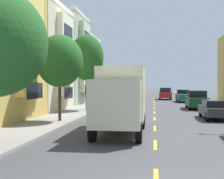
{
  "coord_description": "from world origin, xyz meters",
  "views": [
    {
      "loc": [
        -0.08,
        -6.73,
        2.7
      ],
      "look_at": [
        -4.03,
        22.81,
        2.08
      ],
      "focal_mm": 49.94,
      "sensor_mm": 36.0,
      "label": 1
    }
  ],
  "objects_px": {
    "street_tree_third": "(87,58)",
    "parked_suv_white": "(125,95)",
    "parked_pickup_black": "(128,94)",
    "delivery_box_truck": "(122,96)",
    "parked_pickup_teal": "(184,96)",
    "parked_pickup_burgundy": "(112,101)",
    "parked_hatchback_champagne": "(118,99)",
    "moving_red_sedan": "(165,93)",
    "street_tree_second": "(60,61)",
    "parked_sedan_charcoal": "(215,109)",
    "parked_suv_forest": "(197,100)"
  },
  "relations": [
    {
      "from": "parked_pickup_burgundy",
      "to": "parked_sedan_charcoal",
      "type": "height_order",
      "value": "parked_pickup_burgundy"
    },
    {
      "from": "delivery_box_truck",
      "to": "parked_sedan_charcoal",
      "type": "xyz_separation_m",
      "value": [
        6.25,
        6.87,
        -1.24
      ]
    },
    {
      "from": "parked_pickup_black",
      "to": "delivery_box_truck",
      "type": "bearing_deg",
      "value": -85.86
    },
    {
      "from": "parked_suv_forest",
      "to": "parked_pickup_burgundy",
      "type": "bearing_deg",
      "value": -170.38
    },
    {
      "from": "parked_pickup_black",
      "to": "parked_suv_white",
      "type": "xyz_separation_m",
      "value": [
        0.01,
        -6.15,
        0.16
      ]
    },
    {
      "from": "parked_pickup_black",
      "to": "parked_pickup_teal",
      "type": "bearing_deg",
      "value": -39.21
    },
    {
      "from": "moving_red_sedan",
      "to": "parked_suv_forest",
      "type": "bearing_deg",
      "value": -82.16
    },
    {
      "from": "parked_hatchback_champagne",
      "to": "street_tree_second",
      "type": "bearing_deg",
      "value": -96.59
    },
    {
      "from": "street_tree_third",
      "to": "parked_pickup_burgundy",
      "type": "height_order",
      "value": "street_tree_third"
    },
    {
      "from": "delivery_box_truck",
      "to": "parked_hatchback_champagne",
      "type": "bearing_deg",
      "value": 97.03
    },
    {
      "from": "parked_hatchback_champagne",
      "to": "parked_pickup_black",
      "type": "bearing_deg",
      "value": 89.89
    },
    {
      "from": "delivery_box_truck",
      "to": "street_tree_second",
      "type": "bearing_deg",
      "value": 144.09
    },
    {
      "from": "parked_suv_forest",
      "to": "parked_sedan_charcoal",
      "type": "relative_size",
      "value": 1.07
    },
    {
      "from": "delivery_box_truck",
      "to": "parked_pickup_teal",
      "type": "height_order",
      "value": "delivery_box_truck"
    },
    {
      "from": "delivery_box_truck",
      "to": "parked_suv_forest",
      "type": "distance_m",
      "value": 17.21
    },
    {
      "from": "parked_hatchback_champagne",
      "to": "moving_red_sedan",
      "type": "distance_m",
      "value": 15.07
    },
    {
      "from": "delivery_box_truck",
      "to": "parked_hatchback_champagne",
      "type": "xyz_separation_m",
      "value": [
        -2.57,
        20.86,
        -1.23
      ]
    },
    {
      "from": "delivery_box_truck",
      "to": "parked_pickup_black",
      "type": "bearing_deg",
      "value": 94.14
    },
    {
      "from": "parked_hatchback_champagne",
      "to": "parked_pickup_burgundy",
      "type": "bearing_deg",
      "value": -89.21
    },
    {
      "from": "street_tree_third",
      "to": "parked_suv_white",
      "type": "relative_size",
      "value": 1.49
    },
    {
      "from": "parked_suv_forest",
      "to": "parked_suv_white",
      "type": "relative_size",
      "value": 1.0
    },
    {
      "from": "parked_suv_forest",
      "to": "parked_pickup_burgundy",
      "type": "height_order",
      "value": "parked_suv_forest"
    },
    {
      "from": "parked_sedan_charcoal",
      "to": "parked_pickup_teal",
      "type": "relative_size",
      "value": 0.84
    },
    {
      "from": "parked_suv_forest",
      "to": "delivery_box_truck",
      "type": "bearing_deg",
      "value": -110.99
    },
    {
      "from": "parked_suv_forest",
      "to": "moving_red_sedan",
      "type": "bearing_deg",
      "value": 97.84
    },
    {
      "from": "street_tree_third",
      "to": "moving_red_sedan",
      "type": "distance_m",
      "value": 24.41
    },
    {
      "from": "street_tree_third",
      "to": "parked_pickup_teal",
      "type": "height_order",
      "value": "street_tree_third"
    },
    {
      "from": "parked_suv_forest",
      "to": "parked_pickup_black",
      "type": "distance_m",
      "value": 21.05
    },
    {
      "from": "parked_sedan_charcoal",
      "to": "parked_pickup_black",
      "type": "bearing_deg",
      "value": 107.25
    },
    {
      "from": "street_tree_second",
      "to": "parked_pickup_black",
      "type": "height_order",
      "value": "street_tree_second"
    },
    {
      "from": "moving_red_sedan",
      "to": "parked_sedan_charcoal",
      "type": "bearing_deg",
      "value": -84.54
    },
    {
      "from": "moving_red_sedan",
      "to": "parked_pickup_burgundy",
      "type": "bearing_deg",
      "value": -106.91
    },
    {
      "from": "parked_suv_forest",
      "to": "parked_pickup_black",
      "type": "relative_size",
      "value": 0.91
    },
    {
      "from": "street_tree_third",
      "to": "parked_suv_white",
      "type": "xyz_separation_m",
      "value": [
        2.07,
        17.05,
        -4.14
      ]
    },
    {
      "from": "street_tree_second",
      "to": "street_tree_third",
      "type": "bearing_deg",
      "value": 90.0
    },
    {
      "from": "delivery_box_truck",
      "to": "parked_pickup_black",
      "type": "relative_size",
      "value": 1.43
    },
    {
      "from": "delivery_box_truck",
      "to": "parked_sedan_charcoal",
      "type": "bearing_deg",
      "value": 47.68
    },
    {
      "from": "parked_hatchback_champagne",
      "to": "parked_sedan_charcoal",
      "type": "xyz_separation_m",
      "value": [
        8.83,
        -13.99,
        -0.01
      ]
    },
    {
      "from": "delivery_box_truck",
      "to": "parked_pickup_black",
      "type": "height_order",
      "value": "delivery_box_truck"
    },
    {
      "from": "parked_suv_forest",
      "to": "parked_hatchback_champagne",
      "type": "height_order",
      "value": "parked_suv_forest"
    },
    {
      "from": "parked_suv_white",
      "to": "parked_pickup_teal",
      "type": "height_order",
      "value": "parked_suv_white"
    },
    {
      "from": "street_tree_second",
      "to": "parked_suv_forest",
      "type": "bearing_deg",
      "value": 49.77
    },
    {
      "from": "street_tree_second",
      "to": "parked_pickup_teal",
      "type": "distance_m",
      "value": 27.26
    },
    {
      "from": "parked_hatchback_champagne",
      "to": "parked_pickup_black",
      "type": "relative_size",
      "value": 0.75
    },
    {
      "from": "moving_red_sedan",
      "to": "parked_hatchback_champagne",
      "type": "bearing_deg",
      "value": -114.19
    },
    {
      "from": "delivery_box_truck",
      "to": "moving_red_sedan",
      "type": "xyz_separation_m",
      "value": [
        3.6,
        34.61,
        -1.0
      ]
    },
    {
      "from": "parked_suv_forest",
      "to": "moving_red_sedan",
      "type": "relative_size",
      "value": 1.01
    },
    {
      "from": "street_tree_second",
      "to": "parked_pickup_teal",
      "type": "relative_size",
      "value": 1.09
    },
    {
      "from": "delivery_box_truck",
      "to": "parked_pickup_burgundy",
      "type": "bearing_deg",
      "value": 99.68
    },
    {
      "from": "parked_pickup_teal",
      "to": "parked_pickup_burgundy",
      "type": "bearing_deg",
      "value": -121.98
    }
  ]
}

